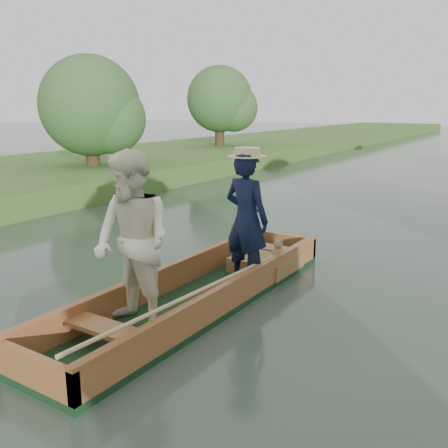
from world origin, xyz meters
The scene contains 3 objects.
ground centered at (0.00, 0.00, 0.00)m, with size 120.00×120.00×0.00m, color #283D30.
trees_far centered at (1.11, 7.79, 2.50)m, with size 22.62×17.20×4.34m.
punt centered at (0.02, -0.27, 0.76)m, with size 1.21×5.04×2.06m.
Camera 1 is at (3.55, -4.87, 2.52)m, focal length 40.00 mm.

